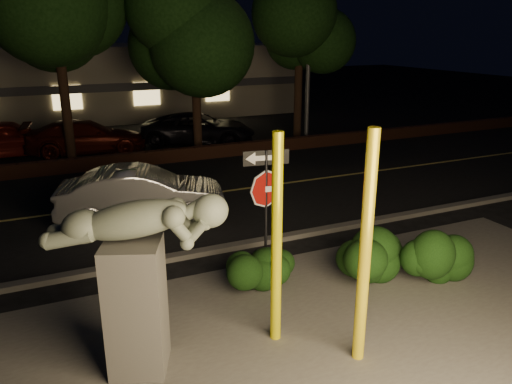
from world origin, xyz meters
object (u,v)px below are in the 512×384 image
(silver_sedan, at_px, (143,195))
(parked_car_red, at_px, (6,139))
(yellow_pole_left, at_px, (277,242))
(parked_car_darkred, at_px, (86,137))
(sculpture, at_px, (136,266))
(streetlight, at_px, (305,6))
(yellow_pole_right, at_px, (365,251))
(parked_car_dark, at_px, (199,129))
(signpost, at_px, (266,189))

(silver_sedan, distance_m, parked_car_red, 9.75)
(yellow_pole_left, bearing_deg, parked_car_darkred, 95.03)
(parked_car_darkred, bearing_deg, silver_sedan, -170.55)
(parked_car_darkred, bearing_deg, sculpture, -177.06)
(sculpture, xyz_separation_m, streetlight, (9.88, 12.91, 4.10))
(yellow_pole_right, xyz_separation_m, parked_car_dark, (2.50, 15.55, -1.10))
(parked_car_dark, bearing_deg, yellow_pole_left, -169.98)
(yellow_pole_left, height_order, sculpture, yellow_pole_left)
(parked_car_red, xyz_separation_m, parked_car_dark, (7.65, -0.78, -0.07))
(streetlight, distance_m, parked_car_dark, 6.86)
(parked_car_dark, bearing_deg, sculpture, -177.73)
(yellow_pole_right, xyz_separation_m, parked_car_darkred, (-2.22, 15.72, -1.11))
(signpost, bearing_deg, yellow_pole_right, -77.43)
(yellow_pole_left, height_order, parked_car_darkred, yellow_pole_left)
(sculpture, bearing_deg, streetlight, 74.44)
(sculpture, relative_size, parked_car_red, 0.62)
(streetlight, bearing_deg, yellow_pole_left, -115.75)
(yellow_pole_right, xyz_separation_m, streetlight, (6.85, 14.02, 3.98))
(sculpture, xyz_separation_m, parked_car_darkred, (0.81, 14.60, -0.99))
(signpost, height_order, parked_car_darkred, signpost)
(sculpture, bearing_deg, silver_sedan, 99.75)
(sculpture, height_order, silver_sedan, sculpture)
(signpost, height_order, parked_car_red, signpost)
(yellow_pole_left, distance_m, parked_car_darkred, 14.83)
(parked_car_red, bearing_deg, parked_car_dark, -95.75)
(yellow_pole_right, height_order, silver_sedan, yellow_pole_right)
(signpost, bearing_deg, parked_car_darkred, 108.30)
(parked_car_dark, bearing_deg, parked_car_red, 107.44)
(yellow_pole_left, relative_size, parked_car_dark, 0.70)
(silver_sedan, bearing_deg, sculpture, -177.36)
(signpost, relative_size, parked_car_darkred, 0.57)
(yellow_pole_right, distance_m, parked_car_darkred, 15.91)
(yellow_pole_left, height_order, parked_car_dark, yellow_pole_left)
(signpost, height_order, silver_sedan, signpost)
(sculpture, height_order, parked_car_dark, sculpture)
(parked_car_red, xyz_separation_m, parked_car_darkred, (2.92, -0.61, -0.07))
(streetlight, xyz_separation_m, parked_car_red, (-11.99, 2.31, -5.02))
(yellow_pole_right, bearing_deg, silver_sedan, 103.47)
(sculpture, relative_size, silver_sedan, 0.63)
(yellow_pole_right, height_order, parked_car_dark, yellow_pole_right)
(yellow_pole_left, height_order, yellow_pole_right, yellow_pole_right)
(yellow_pole_right, bearing_deg, yellow_pole_left, 133.42)
(yellow_pole_right, relative_size, streetlight, 0.37)
(silver_sedan, height_order, parked_car_darkred, silver_sedan)
(streetlight, xyz_separation_m, parked_car_dark, (-4.34, 1.53, -5.09))
(yellow_pole_left, relative_size, silver_sedan, 0.80)
(yellow_pole_right, relative_size, sculpture, 1.32)
(signpost, xyz_separation_m, parked_car_darkred, (-2.05, 12.77, -1.20))
(sculpture, xyz_separation_m, silver_sedan, (1.31, 6.09, -0.96))
(streetlight, relative_size, parked_car_dark, 1.98)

